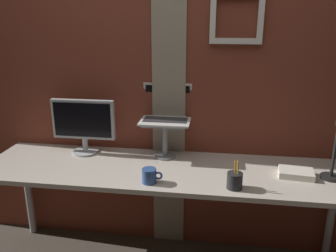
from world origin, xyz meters
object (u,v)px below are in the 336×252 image
monitor (83,122)px  laptop (167,110)px  pen_cup (235,180)px  coffee_mug (150,176)px

monitor → laptop: 0.58m
pen_cup → laptop: bearing=134.4°
laptop → pen_cup: bearing=-45.6°
laptop → monitor: bearing=-172.9°
pen_cup → coffee_mug: 0.48m
laptop → pen_cup: laptop is taller
monitor → pen_cup: (1.02, -0.39, -0.17)m
pen_cup → monitor: bearing=159.1°
monitor → pen_cup: size_ratio=2.56×
monitor → pen_cup: bearing=-20.9°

